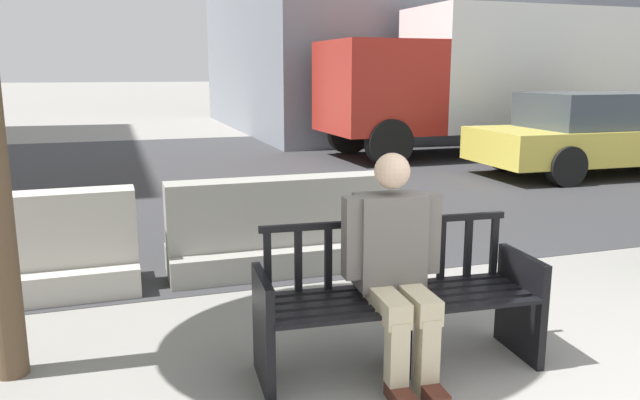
# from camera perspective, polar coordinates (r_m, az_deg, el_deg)

# --- Properties ---
(street_asphalt) EXTENTS (120.00, 12.00, 0.01)m
(street_asphalt) POSITION_cam_1_polar(r_m,az_deg,el_deg) (11.17, -6.85, 2.55)
(street_asphalt) COLOR #333335
(street_asphalt) RESTS_ON ground
(street_bench) EXTENTS (1.72, 0.64, 0.88)m
(street_bench) POSITION_cam_1_polar(r_m,az_deg,el_deg) (3.82, 7.10, -9.50)
(street_bench) COLOR black
(street_bench) RESTS_ON ground
(seated_person) EXTENTS (0.59, 0.74, 1.31)m
(seated_person) POSITION_cam_1_polar(r_m,az_deg,el_deg) (3.66, 6.88, -5.61)
(seated_person) COLOR #66605B
(seated_person) RESTS_ON ground
(jersey_barrier_centre) EXTENTS (2.01, 0.70, 0.84)m
(jersey_barrier_centre) POSITION_cam_1_polar(r_m,az_deg,el_deg) (5.65, -3.72, -2.99)
(jersey_barrier_centre) COLOR gray
(jersey_barrier_centre) RESTS_ON ground
(jersey_barrier_left) EXTENTS (2.01, 0.70, 0.84)m
(jersey_barrier_left) POSITION_cam_1_polar(r_m,az_deg,el_deg) (5.50, -26.84, -4.70)
(jersey_barrier_left) COLOR #ADA89E
(jersey_barrier_left) RESTS_ON ground
(car_taxi_near) EXTENTS (4.71, 2.01, 1.41)m
(car_taxi_near) POSITION_cam_1_polar(r_m,az_deg,el_deg) (11.87, 24.54, 5.54)
(car_taxi_near) COLOR #DBC64C
(car_taxi_near) RESTS_ON ground
(delivery_truck) EXTENTS (6.84, 2.43, 3.05)m
(delivery_truck) POSITION_cam_1_polar(r_m,az_deg,el_deg) (13.96, 15.23, 11.00)
(delivery_truck) COLOR #B2281E
(delivery_truck) RESTS_ON ground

